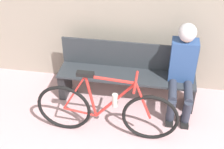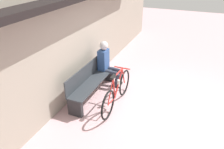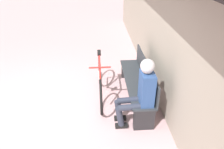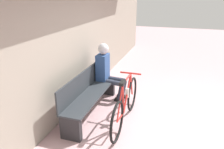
% 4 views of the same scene
% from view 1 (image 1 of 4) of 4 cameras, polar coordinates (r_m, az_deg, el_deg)
% --- Properties ---
extents(park_bench_near, '(1.90, 0.42, 0.84)m').
position_cam_1_polar(park_bench_near, '(4.39, 2.70, 0.07)').
color(park_bench_near, '#2D3338').
rests_on(park_bench_near, ground_plane).
extents(bicycle, '(1.76, 0.40, 0.93)m').
position_cam_1_polar(bicycle, '(3.82, -1.06, -6.64)').
color(bicycle, black).
rests_on(bicycle, ground_plane).
extents(person_seated, '(0.34, 0.64, 1.26)m').
position_cam_1_polar(person_seated, '(4.12, 12.88, 1.73)').
color(person_seated, '#2D3342').
rests_on(person_seated, ground_plane).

